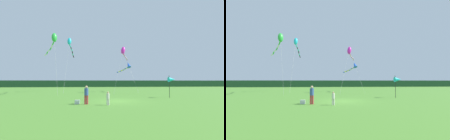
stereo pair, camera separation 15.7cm
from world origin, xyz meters
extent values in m
plane|color=#4C842D|center=(0.00, 0.00, 0.00)|extent=(120.00, 120.00, 0.00)
cube|color=#1E4228|center=(0.00, 45.00, 1.25)|extent=(108.00, 3.11, 2.50)
cylinder|color=#B23338|center=(-3.32, -2.22, 0.42)|extent=(0.18, 0.18, 0.84)
cylinder|color=#B23338|center=(-3.13, -2.22, 0.42)|extent=(0.18, 0.18, 0.84)
cylinder|color=#334C8C|center=(-3.22, -2.22, 1.17)|extent=(0.39, 0.39, 0.67)
sphere|color=tan|center=(-3.22, -2.22, 1.63)|extent=(0.25, 0.25, 0.25)
cylinder|color=silver|center=(-1.28, -2.94, 0.29)|extent=(0.12, 0.12, 0.59)
cylinder|color=silver|center=(-1.14, -2.94, 0.29)|extent=(0.12, 0.12, 0.59)
cylinder|color=silver|center=(-1.21, -2.94, 0.82)|extent=(0.27, 0.27, 0.47)
sphere|color=tan|center=(-1.21, -2.94, 1.14)|extent=(0.17, 0.17, 0.17)
cube|color=silver|center=(-4.10, -1.87, 0.18)|extent=(0.46, 0.38, 0.36)
cylinder|color=black|center=(7.40, 2.87, 1.47)|extent=(0.06, 0.06, 2.94)
cone|color=#1EB7CC|center=(7.75, 2.87, 2.41)|extent=(0.90, 0.70, 0.70)
cylinder|color=#B2B2B2|center=(4.73, 12.48, 2.77)|extent=(1.22, 3.30, 5.55)
cone|color=blue|center=(4.14, 14.11, 5.54)|extent=(1.15, 1.46, 1.43)
cylinder|color=blue|center=(4.06, 14.38, 5.01)|extent=(0.35, 0.62, 0.29)
cylinder|color=yellow|center=(3.92, 14.91, 4.92)|extent=(0.32, 0.61, 0.28)
cylinder|color=blue|center=(3.76, 15.43, 4.85)|extent=(0.40, 0.61, 0.26)
cylinder|color=yellow|center=(3.62, 15.96, 4.75)|extent=(0.27, 0.62, 0.34)
cylinder|color=blue|center=(3.49, 16.49, 4.64)|extent=(0.38, 0.61, 0.26)
cylinder|color=yellow|center=(3.25, 16.98, 4.57)|extent=(0.48, 0.60, 0.28)
cylinder|color=blue|center=(3.03, 17.48, 4.47)|extent=(0.35, 0.62, 0.31)
cylinder|color=yellow|center=(2.83, 17.98, 4.38)|extent=(0.45, 0.60, 0.26)
cylinder|color=blue|center=(2.54, 18.45, 4.29)|extent=(0.50, 0.60, 0.32)
cylinder|color=#B2B2B2|center=(-8.13, 13.70, 5.29)|extent=(0.14, 4.34, 10.58)
ellipsoid|color=#1EB7CC|center=(-8.07, 15.86, 10.57)|extent=(0.83, 1.09, 1.68)
cylinder|color=#1EB7CC|center=(-8.02, 16.39, 9.77)|extent=(0.31, 1.13, 0.56)
cylinder|color=black|center=(-7.99, 17.44, 9.51)|extent=(0.24, 1.09, 0.34)
cylinder|color=#1EB7CC|center=(-7.98, 18.49, 9.28)|extent=(0.25, 1.12, 0.52)
cylinder|color=black|center=(-8.00, 19.54, 8.94)|extent=(0.29, 1.13, 0.53)
cylinder|color=#1EB7CC|center=(-8.06, 20.60, 8.63)|extent=(0.23, 1.11, 0.47)
cylinder|color=black|center=(-8.06, 21.65, 8.31)|extent=(0.22, 1.12, 0.56)
cylinder|color=#B2B2B2|center=(1.69, 10.90, 4.14)|extent=(2.34, 4.30, 8.29)
ellipsoid|color=#E026B2|center=(2.85, 13.04, 8.28)|extent=(1.23, 1.36, 1.74)
cylinder|color=#E026B2|center=(2.97, 13.20, 7.59)|extent=(0.42, 0.48, 0.28)
cylinder|color=white|center=(3.14, 13.56, 7.50)|extent=(0.31, 0.48, 0.29)
cylinder|color=#E026B2|center=(3.26, 13.94, 7.40)|extent=(0.34, 0.49, 0.29)
cylinder|color=white|center=(3.42, 14.30, 7.29)|extent=(0.39, 0.50, 0.32)
cylinder|color=#E026B2|center=(3.61, 14.66, 7.18)|extent=(0.38, 0.49, 0.29)
cylinder|color=white|center=(3.79, 15.01, 7.11)|extent=(0.37, 0.47, 0.24)
cylinder|color=#E026B2|center=(3.95, 15.38, 7.06)|extent=(0.33, 0.47, 0.25)
cylinder|color=white|center=(4.09, 15.76, 6.99)|extent=(0.35, 0.49, 0.30)
cylinder|color=#E026B2|center=(4.21, 16.14, 6.88)|extent=(0.31, 0.49, 0.30)
cylinder|color=#B2B2B2|center=(-8.82, 8.48, 4.78)|extent=(1.31, 2.06, 9.56)
ellipsoid|color=green|center=(-9.46, 9.50, 9.56)|extent=(1.30, 1.35, 1.68)
cylinder|color=green|center=(-9.72, 9.99, 8.75)|extent=(0.72, 1.12, 0.54)
cylinder|color=white|center=(-10.22, 10.97, 8.42)|extent=(0.69, 1.12, 0.50)
cylinder|color=green|center=(-10.72, 11.94, 8.13)|extent=(0.72, 1.10, 0.46)
cylinder|color=white|center=(-11.32, 12.86, 7.93)|extent=(0.84, 1.01, 0.34)
cylinder|color=green|center=(-11.87, 13.80, 7.71)|extent=(0.65, 1.13, 0.50)
cylinder|color=white|center=(-12.43, 14.74, 7.49)|extent=(0.83, 1.02, 0.32)
camera|label=1|loc=(-2.20, -17.55, 2.17)|focal=25.41mm
camera|label=2|loc=(-2.05, -17.56, 2.17)|focal=25.41mm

